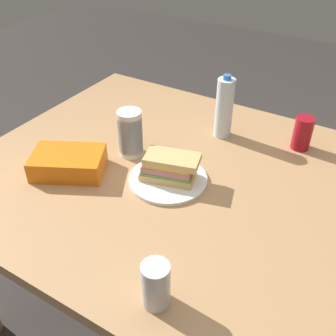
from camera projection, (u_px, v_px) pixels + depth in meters
ground_plane at (179, 311)px, 1.73m from camera, size 8.00×8.00×0.00m
dining_table at (183, 196)px, 1.34m from camera, size 1.42×1.13×0.76m
paper_plate at (168, 179)px, 1.26m from camera, size 0.25×0.25×0.01m
sandwich at (169, 167)px, 1.23m from camera, size 0.20×0.14×0.08m
soda_can_red at (303, 133)px, 1.38m from camera, size 0.07×0.07×0.12m
chip_bag at (68, 163)px, 1.28m from camera, size 0.27×0.24×0.07m
water_bottle_tall at (223, 108)px, 1.43m from camera, size 0.06×0.06×0.24m
plastic_cup_stack at (130, 133)px, 1.34m from camera, size 0.08×0.08×0.17m
soda_can_silver at (156, 285)px, 0.87m from camera, size 0.07×0.07×0.12m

